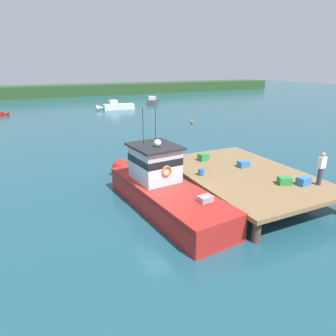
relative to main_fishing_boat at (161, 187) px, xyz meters
name	(u,v)px	position (x,y,z in m)	size (l,w,h in m)	color
ground_plane	(163,210)	(-0.14, -0.49, -1.01)	(200.00, 200.00, 0.00)	#1E4C5B
dock	(243,175)	(4.66, -0.49, 0.07)	(6.00, 9.00, 1.20)	#4C3D2D
main_fishing_boat	(161,187)	(0.00, 0.00, 0.00)	(3.34, 9.93, 4.80)	red
crate_single_by_cleat	(243,164)	(5.26, 0.27, 0.37)	(0.60, 0.44, 0.35)	#3370B2
crate_stack_mid_dock	(304,181)	(6.15, -3.15, 0.39)	(0.60, 0.44, 0.38)	#3370B2
crate_single_far	(203,157)	(3.87, 2.31, 0.40)	(0.60, 0.44, 0.41)	#2D8442
crate_stack_near_edge	(284,181)	(5.37, -2.69, 0.38)	(0.60, 0.44, 0.37)	#2D8442
bait_bucket	(201,172)	(2.39, 0.16, 0.36)	(0.32, 0.32, 0.34)	#2866B2
deckhand_by_the_boat	(321,168)	(6.83, -3.46, 1.05)	(0.36, 0.22, 1.63)	#383842
moored_boat_outer_mooring	(153,101)	(15.89, 38.66, -0.53)	(4.01, 5.13, 1.39)	#4C4C51
moored_boat_mid_harbor	(116,106)	(7.78, 34.24, -0.49)	(6.01, 1.84, 1.51)	silver
mooring_buoy_spare_mooring	(192,122)	(12.55, 18.66, -0.83)	(0.36, 0.36, 0.36)	#EA5B19
far_shoreline	(47,91)	(-0.14, 61.51, 0.19)	(120.00, 8.00, 2.40)	#284723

